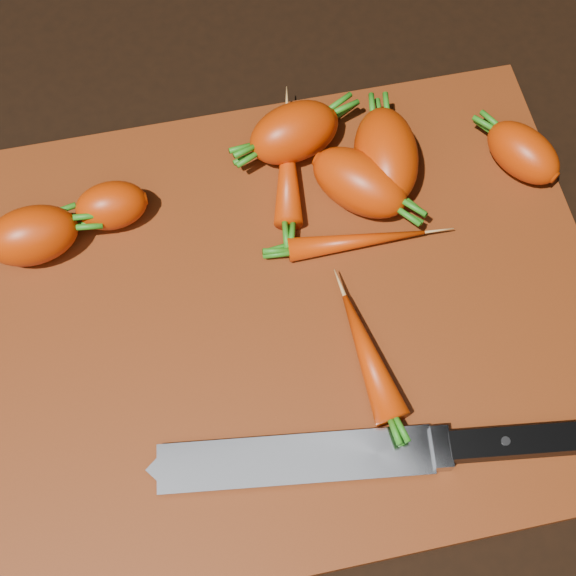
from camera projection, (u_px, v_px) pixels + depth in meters
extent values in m
cube|color=black|center=(290.00, 317.00, 0.65)|extent=(2.00, 2.00, 0.01)
cube|color=maroon|center=(291.00, 312.00, 0.64)|extent=(0.50, 0.40, 0.01)
ellipsoid|color=#C43507|center=(32.00, 236.00, 0.64)|extent=(0.08, 0.05, 0.05)
ellipsoid|color=#C43507|center=(112.00, 206.00, 0.66)|extent=(0.06, 0.04, 0.04)
ellipsoid|color=#C43507|center=(359.00, 183.00, 0.66)|extent=(0.10, 0.10, 0.05)
ellipsoid|color=#C43507|center=(386.00, 156.00, 0.67)|extent=(0.06, 0.10, 0.05)
ellipsoid|color=#C43507|center=(293.00, 133.00, 0.68)|extent=(0.09, 0.07, 0.05)
ellipsoid|color=#C43507|center=(307.00, 132.00, 0.69)|extent=(0.07, 0.07, 0.04)
ellipsoid|color=#C43507|center=(523.00, 153.00, 0.68)|extent=(0.07, 0.08, 0.04)
ellipsoid|color=#C43507|center=(288.00, 164.00, 0.68)|extent=(0.05, 0.12, 0.02)
ellipsoid|color=#C43507|center=(357.00, 241.00, 0.65)|extent=(0.11, 0.03, 0.02)
ellipsoid|color=#C43507|center=(368.00, 356.00, 0.61)|extent=(0.04, 0.11, 0.03)
cube|color=gray|center=(157.00, 470.00, 0.58)|extent=(0.20, 0.06, 0.00)
cube|color=gray|center=(304.00, 459.00, 0.58)|extent=(0.02, 0.03, 0.01)
cube|color=black|center=(390.00, 452.00, 0.58)|extent=(0.12, 0.04, 0.02)
cylinder|color=#B2B2B7|center=(367.00, 451.00, 0.57)|extent=(0.01, 0.01, 0.00)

